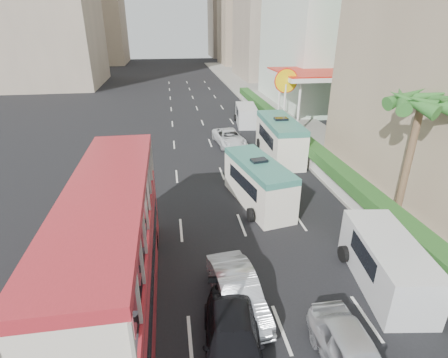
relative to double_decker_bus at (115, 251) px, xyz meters
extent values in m
plane|color=black|center=(6.00, 0.00, -2.53)|extent=(200.00, 200.00, 0.00)
cube|color=#AE232B|center=(0.00, 0.00, 0.00)|extent=(2.50, 11.00, 5.06)
imported|color=silver|center=(4.26, -0.65, -2.53)|extent=(1.92, 4.36, 1.39)
imported|color=black|center=(3.73, -2.76, -2.53)|extent=(2.44, 4.82, 1.34)
imported|color=silver|center=(7.19, 18.30, -2.53)|extent=(2.68, 4.89, 1.30)
cube|color=silver|center=(7.03, 7.31, -1.21)|extent=(3.07, 6.21, 2.64)
cube|color=silver|center=(10.60, 14.68, -1.03)|extent=(2.43, 6.84, 3.01)
cube|color=silver|center=(10.43, -0.34, -1.51)|extent=(2.74, 5.33, 2.04)
cube|color=silver|center=(10.12, 24.70, -1.57)|extent=(2.45, 4.98, 1.92)
cube|color=#99968C|center=(15.00, 25.00, -2.44)|extent=(6.00, 120.00, 0.18)
cube|color=silver|center=(12.20, 14.00, -1.85)|extent=(0.30, 44.00, 1.00)
cube|color=#2D6626|center=(12.20, 14.00, -1.00)|extent=(1.10, 44.00, 0.70)
cylinder|color=brown|center=(13.80, 4.00, 0.85)|extent=(0.36, 0.36, 6.40)
cube|color=silver|center=(16.00, 23.00, 0.22)|extent=(6.50, 8.00, 5.50)
camera|label=1|loc=(2.21, -10.59, 7.31)|focal=28.00mm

